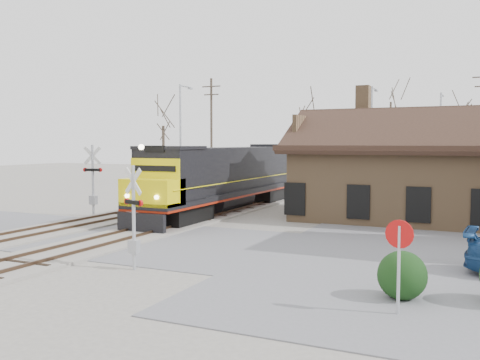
% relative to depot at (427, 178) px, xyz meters
% --- Properties ---
extents(ground, '(140.00, 140.00, 0.00)m').
position_rel_depot_xyz_m(ground, '(-11.99, -12.00, -2.41)').
color(ground, '#9D988E').
rests_on(ground, ground).
extents(road, '(60.00, 9.00, 0.03)m').
position_rel_depot_xyz_m(road, '(-11.99, -12.00, -2.39)').
color(road, slate).
rests_on(road, ground).
extents(track_main, '(3.40, 90.00, 0.24)m').
position_rel_depot_xyz_m(track_main, '(-11.99, 3.00, -2.34)').
color(track_main, '#9D988E').
rests_on(track_main, ground).
extents(track_siding, '(3.40, 90.00, 0.24)m').
position_rel_depot_xyz_m(track_siding, '(-16.49, 3.00, -2.34)').
color(track_siding, '#9D988E').
rests_on(track_siding, ground).
extents(depot, '(15.20, 9.31, 7.90)m').
position_rel_depot_xyz_m(depot, '(0.00, 0.00, 0.00)').
color(depot, olive).
rests_on(depot, ground).
extents(locomotive_lead, '(2.87, 19.24, 4.27)m').
position_rel_depot_xyz_m(locomotive_lead, '(-11.99, -1.68, -0.17)').
color(locomotive_lead, black).
rests_on(locomotive_lead, ground).
extents(locomotive_trailing, '(2.87, 19.24, 4.04)m').
position_rel_depot_xyz_m(locomotive_trailing, '(-11.99, 17.83, -0.17)').
color(locomotive_trailing, black).
rests_on(locomotive_trailing, ground).
extents(crossbuck_near, '(1.00, 0.42, 3.62)m').
position_rel_depot_xyz_m(crossbuck_near, '(-7.92, -16.84, -0.68)').
color(crossbuck_near, '#A5A8AD').
rests_on(crossbuck_near, ground).
extents(crossbuck_far, '(1.20, 0.39, 4.26)m').
position_rel_depot_xyz_m(crossbuck_far, '(-18.33, -6.62, -0.42)').
color(crossbuck_far, '#A5A8AD').
rests_on(crossbuck_far, ground).
extents(do_not_enter_sign, '(0.73, 0.18, 2.46)m').
position_rel_depot_xyz_m(do_not_enter_sign, '(1.11, -18.07, -0.72)').
color(do_not_enter_sign, '#A5A8AD').
rests_on(do_not_enter_sign, ground).
extents(hedge_a, '(1.38, 1.38, 1.38)m').
position_rel_depot_xyz_m(hedge_a, '(1.00, -16.60, -1.72)').
color(hedge_a, black).
rests_on(hedge_a, ground).
extents(streetlight_a, '(0.25, 2.04, 9.23)m').
position_rel_depot_xyz_m(streetlight_a, '(-20.24, 6.80, 2.75)').
color(streetlight_a, '#A5A8AD').
rests_on(streetlight_a, ground).
extents(streetlight_b, '(0.25, 2.04, 8.78)m').
position_rel_depot_xyz_m(streetlight_b, '(-5.22, 10.66, 2.52)').
color(streetlight_b, '#A5A8AD').
rests_on(streetlight_b, ground).
extents(streetlight_c, '(0.25, 2.04, 9.00)m').
position_rel_depot_xyz_m(streetlight_c, '(-0.95, 21.03, 2.63)').
color(streetlight_c, '#A5A8AD').
rests_on(streetlight_c, ground).
extents(utility_pole_a, '(2.00, 0.24, 10.77)m').
position_rel_depot_xyz_m(utility_pole_a, '(-22.01, 15.52, 3.21)').
color(utility_pole_a, '#382D23').
rests_on(utility_pole_a, ground).
extents(utility_pole_b, '(2.00, 0.24, 9.06)m').
position_rel_depot_xyz_m(utility_pole_b, '(-7.14, 31.42, 2.34)').
color(utility_pole_b, '#382D23').
rests_on(utility_pole_b, ground).
extents(tree_a, '(4.18, 4.18, 10.23)m').
position_rel_depot_xyz_m(tree_a, '(-29.53, 18.37, 4.88)').
color(tree_a, '#382D23').
rests_on(tree_a, ground).
extents(tree_b, '(4.17, 4.17, 10.20)m').
position_rel_depot_xyz_m(tree_b, '(-15.00, 24.05, 4.86)').
color(tree_b, '#382D23').
rests_on(tree_b, ground).
extents(tree_c, '(5.45, 5.45, 13.36)m').
position_rel_depot_xyz_m(tree_c, '(-6.41, 33.95, 7.12)').
color(tree_c, '#382D23').
rests_on(tree_c, ground).
extents(tree_d, '(3.91, 3.91, 9.59)m').
position_rel_depot_xyz_m(tree_d, '(0.14, 31.45, 4.41)').
color(tree_d, '#382D23').
rests_on(tree_d, ground).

